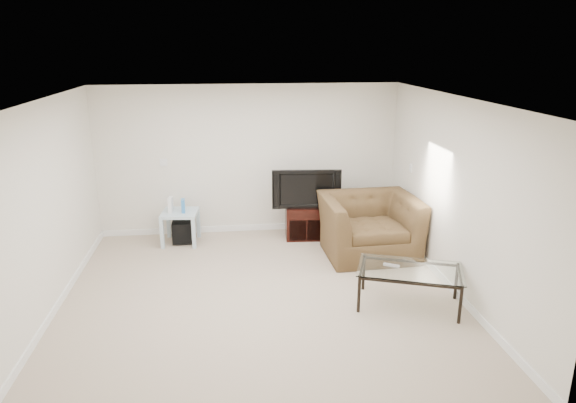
{
  "coord_description": "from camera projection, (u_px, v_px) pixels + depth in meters",
  "views": [
    {
      "loc": [
        -0.38,
        -5.93,
        3.11
      ],
      "look_at": [
        0.5,
        1.2,
        0.9
      ],
      "focal_mm": 32.0,
      "sensor_mm": 36.0,
      "label": 1
    }
  ],
  "objects": [
    {
      "name": "wall_right",
      "position": [
        456.0,
        197.0,
        6.5
      ],
      "size": [
        0.02,
        5.0,
        2.5
      ],
      "primitive_type": "cube",
      "color": "silver",
      "rests_on": "ground"
    },
    {
      "name": "plate_back",
      "position": [
        164.0,
        162.0,
        8.41
      ],
      "size": [
        0.12,
        0.02,
        0.12
      ],
      "primitive_type": "cube",
      "color": "white",
      "rests_on": "wall_back"
    },
    {
      "name": "coffee_table",
      "position": [
        409.0,
        287.0,
        6.31
      ],
      "size": [
        1.42,
        1.09,
        0.49
      ],
      "primitive_type": null,
      "rotation": [
        0.0,
        0.0,
        -0.35
      ],
      "color": "black",
      "rests_on": "floor"
    },
    {
      "name": "recliner",
      "position": [
        370.0,
        216.0,
        7.76
      ],
      "size": [
        1.44,
        0.96,
        1.23
      ],
      "primitive_type": "imported",
      "rotation": [
        0.0,
        0.0,
        0.04
      ],
      "color": "#4E3823",
      "rests_on": "floor"
    },
    {
      "name": "ceiling",
      "position": [
        257.0,
        100.0,
        5.84
      ],
      "size": [
        5.0,
        5.0,
        0.0
      ],
      "primitive_type": "plane",
      "color": "white",
      "rests_on": "ground"
    },
    {
      "name": "remote",
      "position": [
        391.0,
        265.0,
        6.31
      ],
      "size": [
        0.19,
        0.15,
        0.02
      ],
      "primitive_type": "cube",
      "rotation": [
        0.0,
        0.0,
        -0.56
      ],
      "color": "#B2B2B7",
      "rests_on": "coffee_table"
    },
    {
      "name": "dvd_player",
      "position": [
        306.0,
        212.0,
        8.46
      ],
      "size": [
        0.38,
        0.28,
        0.05
      ],
      "primitive_type": "cube",
      "rotation": [
        0.0,
        0.0,
        -0.06
      ],
      "color": "black",
      "rests_on": "tv_stand"
    },
    {
      "name": "side_table",
      "position": [
        181.0,
        227.0,
        8.31
      ],
      "size": [
        0.61,
        0.61,
        0.53
      ],
      "primitive_type": null,
      "rotation": [
        0.0,
        0.0,
        -0.1
      ],
      "color": "#A1BAC7",
      "rests_on": "floor"
    },
    {
      "name": "wall_left",
      "position": [
        43.0,
        212.0,
        5.92
      ],
      "size": [
        0.02,
        5.0,
        2.5
      ],
      "primitive_type": "cube",
      "color": "silver",
      "rests_on": "ground"
    },
    {
      "name": "television",
      "position": [
        306.0,
        188.0,
        8.35
      ],
      "size": [
        1.05,
        0.3,
        0.64
      ],
      "primitive_type": "imported",
      "rotation": [
        0.0,
        0.0,
        -0.09
      ],
      "color": "black",
      "rests_on": "tv_stand"
    },
    {
      "name": "plate_right_switch",
      "position": [
        411.0,
        168.0,
        8.02
      ],
      "size": [
        0.02,
        0.09,
        0.13
      ],
      "primitive_type": "cube",
      "color": "white",
      "rests_on": "wall_right"
    },
    {
      "name": "game_console",
      "position": [
        171.0,
        205.0,
        8.17
      ],
      "size": [
        0.07,
        0.18,
        0.24
      ],
      "primitive_type": "cube",
      "rotation": [
        0.0,
        0.0,
        -0.08
      ],
      "color": "white",
      "rests_on": "side_table"
    },
    {
      "name": "wall_back",
      "position": [
        249.0,
        160.0,
        8.58
      ],
      "size": [
        5.0,
        0.02,
        2.5
      ],
      "primitive_type": "cube",
      "color": "silver",
      "rests_on": "ground"
    },
    {
      "name": "game_case",
      "position": [
        183.0,
        206.0,
        8.18
      ],
      "size": [
        0.06,
        0.16,
        0.21
      ],
      "primitive_type": "cube",
      "rotation": [
        0.0,
        0.0,
        0.05
      ],
      "color": "#337FCC",
      "rests_on": "side_table"
    },
    {
      "name": "tv_stand",
      "position": [
        306.0,
        222.0,
        8.55
      ],
      "size": [
        0.69,
        0.5,
        0.55
      ],
      "primitive_type": null,
      "rotation": [
        0.0,
        0.0,
        -0.06
      ],
      "color": "black",
      "rests_on": "floor"
    },
    {
      "name": "plate_right_outlet",
      "position": [
        413.0,
        232.0,
        8.01
      ],
      "size": [
        0.02,
        0.08,
        0.12
      ],
      "primitive_type": "cube",
      "color": "white",
      "rests_on": "wall_right"
    },
    {
      "name": "subwoofer",
      "position": [
        183.0,
        231.0,
        8.36
      ],
      "size": [
        0.34,
        0.34,
        0.34
      ],
      "primitive_type": "cube",
      "rotation": [
        0.0,
        0.0,
        0.01
      ],
      "color": "black",
      "rests_on": "floor"
    },
    {
      "name": "floor",
      "position": [
        261.0,
        297.0,
        6.58
      ],
      "size": [
        5.0,
        5.0,
        0.0
      ],
      "primitive_type": "plane",
      "color": "tan",
      "rests_on": "ground"
    }
  ]
}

